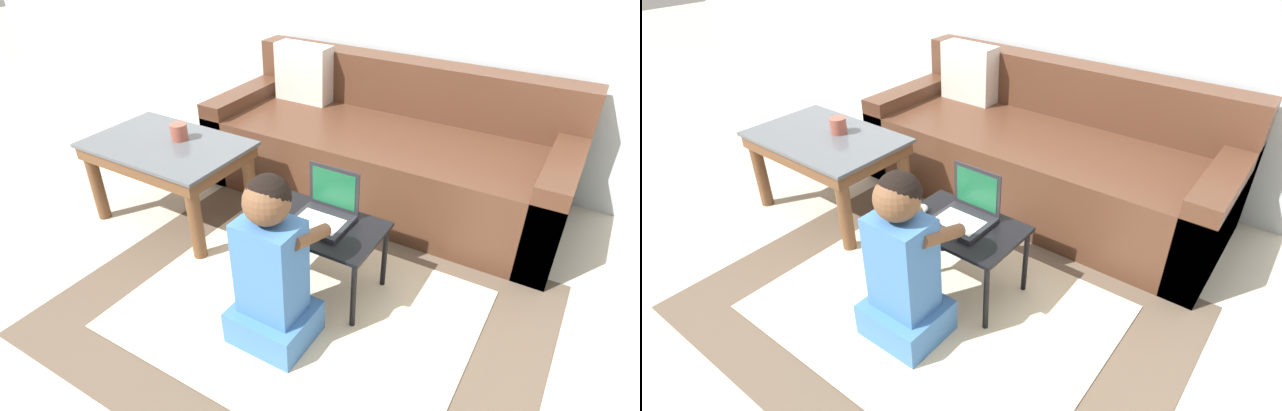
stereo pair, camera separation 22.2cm
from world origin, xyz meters
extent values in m
plane|color=beige|center=(0.00, 0.00, 0.00)|extent=(16.00, 16.00, 0.00)
cube|color=brown|center=(0.08, -0.05, 0.00)|extent=(2.06, 1.59, 0.01)
cube|color=beige|center=(0.08, -0.05, 0.01)|extent=(1.48, 1.14, 0.00)
cube|color=#4C2D1E|center=(-0.04, 1.07, 0.22)|extent=(2.09, 0.86, 0.44)
cube|color=#4C2D1E|center=(-0.04, 1.40, 0.60)|extent=(2.09, 0.19, 0.32)
cube|color=#4C2D1E|center=(-1.01, 1.07, 0.26)|extent=(0.16, 0.86, 0.53)
cube|color=#4C2D1E|center=(0.92, 1.07, 0.26)|extent=(0.16, 0.86, 0.53)
cube|color=beige|center=(-0.71, 1.24, 0.62)|extent=(0.36, 0.14, 0.36)
cube|color=#4C5156|center=(-0.95, 0.23, 0.46)|extent=(0.85, 0.55, 0.02)
cube|color=brown|center=(-0.95, 0.23, 0.42)|extent=(0.82, 0.53, 0.07)
cylinder|color=brown|center=(-1.32, 0.02, 0.23)|extent=(0.07, 0.07, 0.45)
cylinder|color=brown|center=(-0.58, 0.02, 0.23)|extent=(0.07, 0.07, 0.45)
cylinder|color=brown|center=(-1.32, 0.45, 0.23)|extent=(0.07, 0.07, 0.45)
cylinder|color=brown|center=(-0.58, 0.45, 0.23)|extent=(0.07, 0.07, 0.45)
cube|color=black|center=(0.08, 0.14, 0.35)|extent=(0.54, 0.36, 0.02)
cylinder|color=black|center=(-0.17, -0.02, 0.17)|extent=(0.02, 0.02, 0.34)
cylinder|color=black|center=(0.32, -0.02, 0.17)|extent=(0.02, 0.02, 0.34)
cylinder|color=black|center=(-0.17, 0.30, 0.17)|extent=(0.02, 0.02, 0.34)
cylinder|color=black|center=(0.32, 0.30, 0.17)|extent=(0.02, 0.02, 0.34)
cube|color=#232328|center=(0.07, 0.15, 0.37)|extent=(0.25, 0.22, 0.02)
cube|color=silver|center=(0.07, 0.13, 0.38)|extent=(0.21, 0.13, 0.00)
cube|color=#232328|center=(0.07, 0.26, 0.48)|extent=(0.25, 0.01, 0.21)
cube|color=#196038|center=(0.07, 0.25, 0.48)|extent=(0.22, 0.00, 0.17)
ellipsoid|color=#B2B7C1|center=(-0.13, 0.09, 0.38)|extent=(0.07, 0.09, 0.04)
cube|color=#3D70B2|center=(0.07, -0.23, 0.08)|extent=(0.32, 0.28, 0.16)
cube|color=#3D70B2|center=(0.07, -0.23, 0.37)|extent=(0.24, 0.19, 0.42)
sphere|color=brown|center=(0.07, -0.23, 0.67)|extent=(0.18, 0.18, 0.18)
sphere|color=black|center=(0.07, -0.22, 0.69)|extent=(0.17, 0.17, 0.17)
cylinder|color=brown|center=(-0.04, -0.12, 0.49)|extent=(0.06, 0.24, 0.13)
cylinder|color=brown|center=(0.18, -0.12, 0.49)|extent=(0.06, 0.24, 0.13)
cylinder|color=#994C3D|center=(-0.91, 0.31, 0.52)|extent=(0.09, 0.09, 0.09)
camera|label=1|loc=(1.00, -1.43, 1.60)|focal=28.00mm
camera|label=2|loc=(1.19, -1.30, 1.60)|focal=28.00mm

